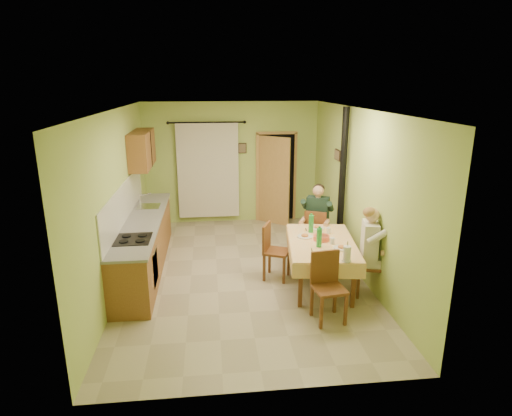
{
  "coord_description": "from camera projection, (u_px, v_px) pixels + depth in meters",
  "views": [
    {
      "loc": [
        -0.52,
        -6.84,
        3.2
      ],
      "look_at": [
        0.25,
        0.1,
        1.15
      ],
      "focal_mm": 30.0,
      "sensor_mm": 36.0,
      "label": 1
    }
  ],
  "objects": [
    {
      "name": "man_far",
      "position": [
        317.0,
        213.0,
        7.91
      ],
      "size": [
        0.65,
        0.61,
        1.39
      ],
      "rotation": [
        0.0,
        0.0,
        -0.44
      ],
      "color": "#192D23",
      "rests_on": "chair_far"
    },
    {
      "name": "room_shell",
      "position": [
        241.0,
        171.0,
        6.97
      ],
      "size": [
        4.04,
        6.04,
        2.82
      ],
      "color": "#B2CF6A",
      "rests_on": "ground"
    },
    {
      "name": "upper_cabinets",
      "position": [
        142.0,
        149.0,
        8.36
      ],
      "size": [
        0.35,
        1.4,
        0.7
      ],
      "primitive_type": "cube",
      "color": "brown",
      "rests_on": "room_shell"
    },
    {
      "name": "doorway",
      "position": [
        275.0,
        178.0,
        10.0
      ],
      "size": [
        0.96,
        0.58,
        2.15
      ],
      "color": "black",
      "rests_on": "ground"
    },
    {
      "name": "picture_back",
      "position": [
        242.0,
        148.0,
        9.85
      ],
      "size": [
        0.19,
        0.03,
        0.23
      ],
      "primitive_type": "cube",
      "color": "black",
      "rests_on": "room_shell"
    },
    {
      "name": "chair_right",
      "position": [
        370.0,
        277.0,
        6.67
      ],
      "size": [
        0.5,
        0.5,
        0.97
      ],
      "rotation": [
        0.0,
        0.0,
        1.34
      ],
      "color": "brown",
      "rests_on": "ground"
    },
    {
      "name": "dining_table",
      "position": [
        321.0,
        263.0,
        6.95
      ],
      "size": [
        1.26,
        1.86,
        0.76
      ],
      "rotation": [
        0.0,
        0.0,
        -0.13
      ],
      "color": "#F1BF7B",
      "rests_on": "ground"
    },
    {
      "name": "chair_near",
      "position": [
        328.0,
        301.0,
        5.93
      ],
      "size": [
        0.47,
        0.47,
        0.97
      ],
      "rotation": [
        0.0,
        0.0,
        3.27
      ],
      "color": "brown",
      "rests_on": "ground"
    },
    {
      "name": "kitchen_run",
      "position": [
        144.0,
        243.0,
        7.54
      ],
      "size": [
        0.64,
        3.64,
        1.56
      ],
      "color": "brown",
      "rests_on": "ground"
    },
    {
      "name": "stove_flue",
      "position": [
        341.0,
        204.0,
        7.96
      ],
      "size": [
        0.24,
        0.24,
        2.8
      ],
      "color": "black",
      "rests_on": "ground"
    },
    {
      "name": "chair_left",
      "position": [
        276.0,
        262.0,
        7.22
      ],
      "size": [
        0.53,
        0.53,
        0.96
      ],
      "rotation": [
        0.0,
        0.0,
        -1.98
      ],
      "color": "brown",
      "rests_on": "ground"
    },
    {
      "name": "picture_right",
      "position": [
        338.0,
        155.0,
        8.31
      ],
      "size": [
        0.03,
        0.31,
        0.21
      ],
      "primitive_type": "cube",
      "color": "brown",
      "rests_on": "room_shell"
    },
    {
      "name": "curtain",
      "position": [
        208.0,
        170.0,
        9.83
      ],
      "size": [
        1.7,
        0.07,
        2.22
      ],
      "color": "black",
      "rests_on": "ground"
    },
    {
      "name": "chair_far",
      "position": [
        316.0,
        243.0,
        8.07
      ],
      "size": [
        0.53,
        0.53,
        0.96
      ],
      "rotation": [
        0.0,
        0.0,
        -0.44
      ],
      "color": "brown",
      "rests_on": "ground"
    },
    {
      "name": "floor",
      "position": [
        242.0,
        273.0,
        7.48
      ],
      "size": [
        4.0,
        6.0,
        0.01
      ],
      "primitive_type": "cube",
      "color": "tan",
      "rests_on": "ground"
    },
    {
      "name": "tableware",
      "position": [
        324.0,
        240.0,
        6.72
      ],
      "size": [
        0.7,
        1.63,
        0.33
      ],
      "color": "white",
      "rests_on": "dining_table"
    },
    {
      "name": "man_right",
      "position": [
        372.0,
        241.0,
        6.5
      ],
      "size": [
        0.54,
        0.63,
        1.39
      ],
      "rotation": [
        0.0,
        0.0,
        1.34
      ],
      "color": "beige",
      "rests_on": "chair_right"
    }
  ]
}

